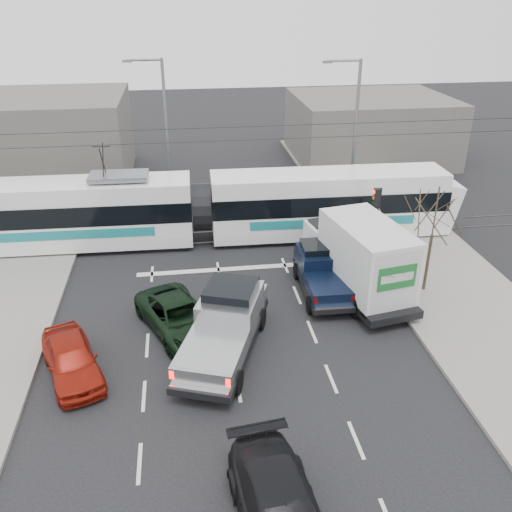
{
  "coord_description": "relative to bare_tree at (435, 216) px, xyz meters",
  "views": [
    {
      "loc": [
        -3.17,
        -18.06,
        12.78
      ],
      "look_at": [
        -0.12,
        3.69,
        1.8
      ],
      "focal_mm": 38.0,
      "sensor_mm": 36.0,
      "label": 1
    }
  ],
  "objects": [
    {
      "name": "sidewalk_right",
      "position": [
        1.4,
        -2.5,
        -3.72
      ],
      "size": [
        6.0,
        60.0,
        0.15
      ],
      "primitive_type": "cube",
      "color": "gray",
      "rests_on": "ground"
    },
    {
      "name": "rails",
      "position": [
        -7.6,
        7.5,
        -3.78
      ],
      "size": [
        60.0,
        1.6,
        0.03
      ],
      "primitive_type": "cube",
      "color": "#33302D",
      "rests_on": "ground"
    },
    {
      "name": "street_lamp_far",
      "position": [
        -11.79,
        13.5,
        1.32
      ],
      "size": [
        2.38,
        0.25,
        9.0
      ],
      "color": "slate",
      "rests_on": "ground"
    },
    {
      "name": "silver_pickup",
      "position": [
        -9.48,
        -3.09,
        -2.62
      ],
      "size": [
        4.29,
        6.84,
        2.35
      ],
      "rotation": [
        0.0,
        0.0,
        -0.35
      ],
      "color": "black",
      "rests_on": "ground"
    },
    {
      "name": "building_left",
      "position": [
        -21.6,
        19.5,
        -0.79
      ],
      "size": [
        14.0,
        10.0,
        6.0
      ],
      "primitive_type": "cube",
      "color": "#615C58",
      "rests_on": "ground"
    },
    {
      "name": "bare_tree",
      "position": [
        0.0,
        0.0,
        0.0
      ],
      "size": [
        2.4,
        2.4,
        5.0
      ],
      "color": "#47382B",
      "rests_on": "ground"
    },
    {
      "name": "navy_pickup",
      "position": [
        -4.76,
        0.81,
        -2.76
      ],
      "size": [
        2.03,
        4.99,
        2.08
      ],
      "rotation": [
        0.0,
        0.0,
        -0.02
      ],
      "color": "black",
      "rests_on": "ground"
    },
    {
      "name": "green_car",
      "position": [
        -11.29,
        -1.67,
        -3.1
      ],
      "size": [
        4.08,
        5.47,
        1.38
      ],
      "primitive_type": "imported",
      "rotation": [
        0.0,
        0.0,
        0.41
      ],
      "color": "black",
      "rests_on": "ground"
    },
    {
      "name": "street_lamp_near",
      "position": [
        -0.29,
        11.5,
        1.32
      ],
      "size": [
        2.38,
        0.25,
        9.0
      ],
      "color": "slate",
      "rests_on": "ground"
    },
    {
      "name": "red_car",
      "position": [
        -15.18,
        -3.98,
        -3.07
      ],
      "size": [
        3.05,
        4.55,
        1.44
      ],
      "primitive_type": "imported",
      "rotation": [
        0.0,
        0.0,
        0.35
      ],
      "color": "maroon",
      "rests_on": "ground"
    },
    {
      "name": "ground",
      "position": [
        -7.6,
        -2.5,
        -3.79
      ],
      "size": [
        120.0,
        120.0,
        0.0
      ],
      "primitive_type": "plane",
      "color": "black",
      "rests_on": "ground"
    },
    {
      "name": "catenary",
      "position": [
        -7.6,
        7.5,
        0.09
      ],
      "size": [
        60.0,
        0.2,
        7.0
      ],
      "color": "black",
      "rests_on": "ground"
    },
    {
      "name": "box_truck",
      "position": [
        -3.1,
        0.47,
        -2.01
      ],
      "size": [
        3.75,
        7.54,
        3.61
      ],
      "rotation": [
        0.0,
        0.0,
        0.18
      ],
      "color": "black",
      "rests_on": "ground"
    },
    {
      "name": "tram",
      "position": [
        -9.94,
        7.07,
        -1.83
      ],
      "size": [
        27.08,
        3.38,
        5.52
      ],
      "rotation": [
        0.0,
        0.0,
        -0.02
      ],
      "color": "white",
      "rests_on": "ground"
    },
    {
      "name": "traffic_signal",
      "position": [
        -1.13,
        4.0,
        -1.05
      ],
      "size": [
        0.44,
        0.44,
        3.6
      ],
      "color": "black",
      "rests_on": "ground"
    },
    {
      "name": "building_right",
      "position": [
        4.4,
        21.5,
        -1.29
      ],
      "size": [
        12.0,
        10.0,
        5.0
      ],
      "primitive_type": "cube",
      "color": "#615C58",
      "rests_on": "ground"
    }
  ]
}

